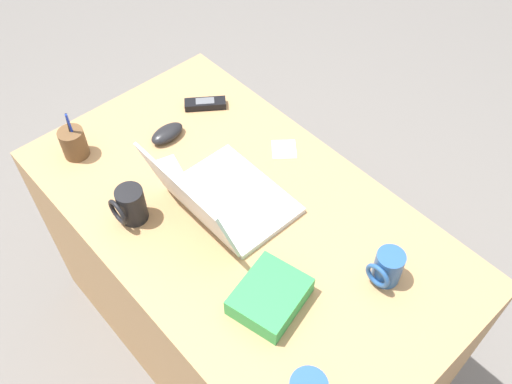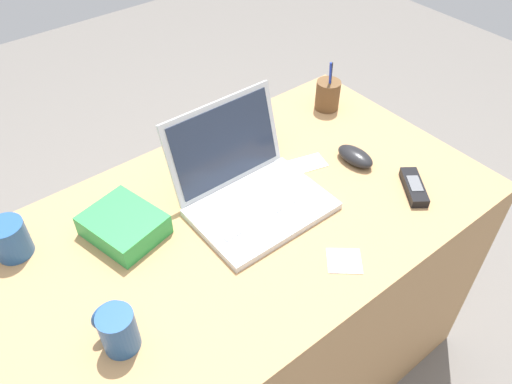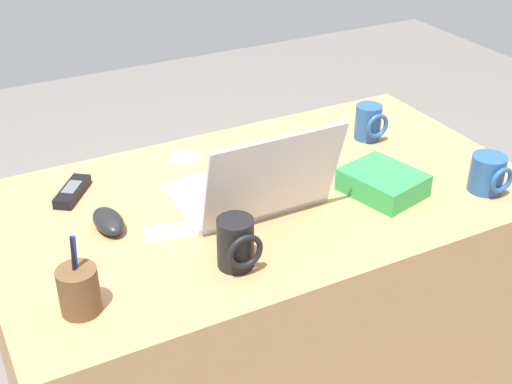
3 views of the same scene
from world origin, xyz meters
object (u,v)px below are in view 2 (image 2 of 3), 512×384
(laptop, at_px, (250,188))
(coffee_mug_spare, at_px, (9,238))
(computer_mouse, at_px, (355,156))
(coffee_mug_tall, at_px, (245,128))
(snack_bag, at_px, (124,225))
(pen_holder, at_px, (328,95))
(coffee_mug_white, at_px, (118,329))
(cordless_phone, at_px, (414,187))

(laptop, height_order, coffee_mug_spare, laptop)
(computer_mouse, height_order, coffee_mug_tall, coffee_mug_tall)
(computer_mouse, bearing_deg, coffee_mug_spare, 159.91)
(snack_bag, bearing_deg, computer_mouse, -13.74)
(coffee_mug_spare, bearing_deg, pen_holder, -1.01)
(coffee_mug_white, distance_m, coffee_mug_spare, 0.38)
(computer_mouse, relative_size, pen_holder, 0.70)
(coffee_mug_white, bearing_deg, coffee_mug_tall, 31.67)
(laptop, bearing_deg, coffee_mug_white, -159.98)
(laptop, height_order, computer_mouse, laptop)
(coffee_mug_white, bearing_deg, laptop, 20.02)
(computer_mouse, height_order, snack_bag, snack_bag)
(coffee_mug_spare, height_order, pen_holder, pen_holder)
(computer_mouse, relative_size, cordless_phone, 0.85)
(coffee_mug_white, xyz_separation_m, coffee_mug_spare, (-0.08, 0.37, -0.00))
(laptop, xyz_separation_m, computer_mouse, (0.33, -0.06, -0.03))
(coffee_mug_white, distance_m, cordless_phone, 0.82)
(coffee_mug_white, xyz_separation_m, coffee_mug_tall, (0.59, 0.36, 0.01))
(coffee_mug_tall, xyz_separation_m, coffee_mug_spare, (-0.67, 0.01, -0.01))
(coffee_mug_spare, xyz_separation_m, pen_holder, (0.99, -0.02, 0.00))
(computer_mouse, relative_size, coffee_mug_tall, 1.05)
(coffee_mug_white, height_order, pen_holder, pen_holder)
(coffee_mug_spare, bearing_deg, coffee_mug_white, -77.27)
(pen_holder, bearing_deg, snack_bag, -173.19)
(cordless_phone, relative_size, pen_holder, 0.82)
(pen_holder, bearing_deg, coffee_mug_spare, 178.99)
(coffee_mug_white, height_order, cordless_phone, coffee_mug_white)
(computer_mouse, xyz_separation_m, pen_holder, (0.13, 0.25, 0.03))
(coffee_mug_spare, distance_m, snack_bag, 0.25)
(cordless_phone, bearing_deg, snack_bag, 153.44)
(computer_mouse, distance_m, coffee_mug_spare, 0.90)
(computer_mouse, bearing_deg, pen_holder, 59.16)
(coffee_mug_spare, relative_size, pen_holder, 0.58)
(computer_mouse, xyz_separation_m, coffee_mug_white, (-0.78, -0.11, 0.03))
(coffee_mug_tall, distance_m, cordless_phone, 0.49)
(computer_mouse, xyz_separation_m, snack_bag, (-0.63, 0.15, 0.01))
(computer_mouse, distance_m, cordless_phone, 0.18)
(computer_mouse, bearing_deg, coffee_mug_tall, 123.41)
(coffee_mug_white, relative_size, snack_bag, 0.56)
(cordless_phone, distance_m, pen_holder, 0.44)
(snack_bag, bearing_deg, coffee_mug_white, -119.07)
(laptop, bearing_deg, coffee_mug_spare, 158.85)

